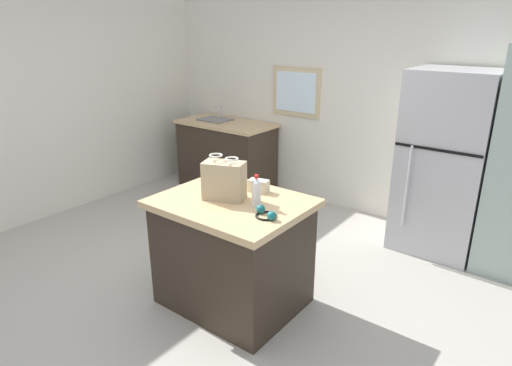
# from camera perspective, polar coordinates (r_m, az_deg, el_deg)

# --- Properties ---
(ground) EXTENTS (6.41, 6.41, 0.00)m
(ground) POSITION_cam_1_polar(r_m,az_deg,el_deg) (3.83, -5.80, -14.08)
(ground) COLOR #ADA89E
(back_wall) EXTENTS (5.34, 0.13, 2.62)m
(back_wall) POSITION_cam_1_polar(r_m,az_deg,el_deg) (5.28, 12.13, 10.44)
(back_wall) COLOR silver
(back_wall) RESTS_ON ground
(left_wall) EXTENTS (0.10, 4.87, 2.62)m
(left_wall) POSITION_cam_1_polar(r_m,az_deg,el_deg) (5.46, -27.62, 8.94)
(left_wall) COLOR silver
(left_wall) RESTS_ON ground
(kitchen_island) EXTENTS (1.11, 0.89, 0.89)m
(kitchen_island) POSITION_cam_1_polar(r_m,az_deg,el_deg) (3.50, -3.02, -8.94)
(kitchen_island) COLOR #33281E
(kitchen_island) RESTS_ON ground
(refrigerator) EXTENTS (0.77, 0.74, 1.76)m
(refrigerator) POSITION_cam_1_polar(r_m,az_deg,el_deg) (4.58, 23.30, 2.35)
(refrigerator) COLOR #B7B7BC
(refrigerator) RESTS_ON ground
(sink_counter) EXTENTS (1.30, 0.68, 1.11)m
(sink_counter) POSITION_cam_1_polar(r_m,az_deg,el_deg) (5.99, -3.89, 3.71)
(sink_counter) COLOR #33281E
(sink_counter) RESTS_ON ground
(shopping_bag) EXTENTS (0.35, 0.27, 0.33)m
(shopping_bag) POSITION_cam_1_polar(r_m,az_deg,el_deg) (3.28, -4.15, 0.35)
(shopping_bag) COLOR tan
(shopping_bag) RESTS_ON kitchen_island
(small_box) EXTENTS (0.17, 0.11, 0.10)m
(small_box) POSITION_cam_1_polar(r_m,az_deg,el_deg) (3.45, 0.35, -0.35)
(small_box) COLOR beige
(small_box) RESTS_ON kitchen_island
(bottle) EXTENTS (0.07, 0.07, 0.24)m
(bottle) POSITION_cam_1_polar(r_m,az_deg,el_deg) (3.16, 0.05, -1.17)
(bottle) COLOR white
(bottle) RESTS_ON kitchen_island
(ear_defenders) EXTENTS (0.19, 0.19, 0.06)m
(ear_defenders) POSITION_cam_1_polar(r_m,az_deg,el_deg) (3.01, 1.31, -4.00)
(ear_defenders) COLOR black
(ear_defenders) RESTS_ON kitchen_island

